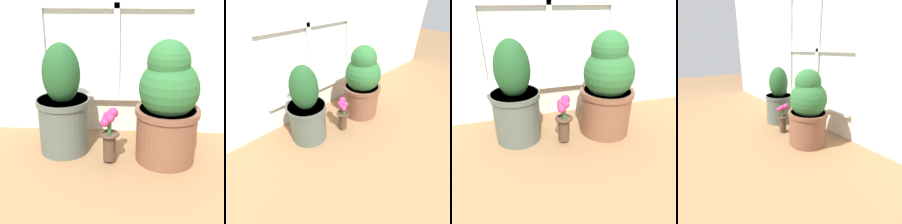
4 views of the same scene
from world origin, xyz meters
TOP-DOWN VIEW (x-y plane):
  - ground_plane at (0.00, 0.00)m, footprint 10.00×10.00m
  - potted_plant_left at (-0.30, 0.25)m, footprint 0.31×0.31m
  - potted_plant_right at (0.30, 0.18)m, footprint 0.36×0.36m
  - flower_vase at (-0.02, 0.12)m, footprint 0.11×0.12m

SIDE VIEW (x-z plane):
  - ground_plane at x=0.00m, z-range 0.00..0.00m
  - flower_vase at x=-0.02m, z-range 0.02..0.34m
  - potted_plant_left at x=-0.30m, z-range -0.04..0.61m
  - potted_plant_right at x=0.30m, z-range -0.01..0.67m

